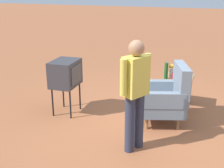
# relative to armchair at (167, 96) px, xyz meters

# --- Properties ---
(ground_plane) EXTENTS (60.00, 60.00, 0.00)m
(ground_plane) POSITION_rel_armchair_xyz_m (0.13, -0.27, -0.50)
(ground_plane) COLOR #A05B38
(armchair) EXTENTS (0.99, 1.00, 1.06)m
(armchair) POSITION_rel_armchair_xyz_m (0.00, 0.00, 0.00)
(armchair) COLOR #937047
(armchair) RESTS_ON ground
(side_table) EXTENTS (0.56, 0.56, 0.62)m
(side_table) POSITION_rel_armchair_xyz_m (-0.83, 0.04, 0.03)
(side_table) COLOR black
(side_table) RESTS_ON ground
(tv_on_stand) EXTENTS (0.64, 0.49, 1.03)m
(tv_on_stand) POSITION_rel_armchair_xyz_m (0.30, -1.86, 0.28)
(tv_on_stand) COLOR black
(tv_on_stand) RESTS_ON ground
(person_standing) EXTENTS (0.52, 0.35, 1.64)m
(person_standing) POSITION_rel_armchair_xyz_m (1.06, -0.26, 0.44)
(person_standing) COLOR #2D3347
(person_standing) RESTS_ON ground
(soda_can_red) EXTENTS (0.07, 0.07, 0.12)m
(soda_can_red) POSITION_rel_armchair_xyz_m (-0.60, -0.03, 0.18)
(soda_can_red) COLOR red
(soda_can_red) RESTS_ON side_table
(bottle_wine_green) EXTENTS (0.07, 0.07, 0.32)m
(bottle_wine_green) POSITION_rel_armchair_xyz_m (-0.61, -0.17, 0.28)
(bottle_wine_green) COLOR #1E5623
(bottle_wine_green) RESTS_ON side_table
(flower_vase) EXTENTS (0.15, 0.10, 0.27)m
(flower_vase) POSITION_rel_armchair_xyz_m (-0.72, -0.09, 0.27)
(flower_vase) COLOR silver
(flower_vase) RESTS_ON side_table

